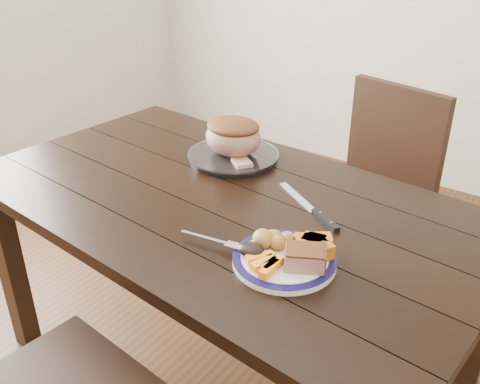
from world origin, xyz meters
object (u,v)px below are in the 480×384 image
Objects in this scene: roast_joint at (233,137)px; fork at (216,241)px; dinner_plate at (284,261)px; chair_far at (373,189)px; dining_table at (223,223)px; pork_slice at (304,258)px; serving_platter at (233,157)px; carving_knife at (318,214)px.

fork is at bearing -58.85° from roast_joint.
fork is at bearing -166.96° from dinner_plate.
dinner_plate is (0.13, -0.92, 0.23)m from chair_far.
dining_table is 0.30m from fork.
dining_table is 17.67× the size of pork_slice.
dining_table is 1.80× the size of chair_far.
chair_far is 0.64m from serving_platter.
serving_platter is at bearing 137.18° from dinner_plate.
dinner_plate is 0.26m from carving_knife.
carving_knife is (0.29, 0.07, 0.10)m from dining_table.
dining_table is 5.37× the size of serving_platter.
roast_joint is (-0.47, 0.43, 0.07)m from dinner_plate.
dining_table is at bearing -135.33° from carving_knife.
chair_far is at bearing 74.31° from dining_table.
roast_joint is at bearing 140.14° from pork_slice.
pork_slice is (0.39, -0.19, 0.13)m from dining_table.
serving_platter is at bearing -171.18° from carving_knife.
dining_table is at bearing 153.70° from pork_slice.
dining_table is 0.30m from serving_platter.
pork_slice reaches higher than carving_knife.
serving_platter is at bearing 140.14° from pork_slice.
dining_table is 0.78m from chair_far.
roast_joint is (-0.29, 0.48, 0.06)m from fork.
pork_slice is 0.24m from fork.
fork is (-0.06, -0.97, 0.25)m from chair_far.
chair_far is 4.65× the size of roast_joint.
fork is at bearing -83.69° from carving_knife.
carving_knife is at bearing 99.11° from dinner_plate.
chair_far is at bearing 97.74° from dinner_plate.
chair_far is 3.61× the size of dinner_plate.
dinner_plate reaches higher than dining_table.
dinner_plate is at bearing -49.45° from carving_knife.
pork_slice is 0.33× the size of carving_knife.
roast_joint reaches higher than carving_knife.
roast_joint reaches higher than dinner_plate.
carving_knife is at bearing 13.23° from dining_table.
fork reaches higher than dining_table.
pork_slice reaches higher than fork.
roast_joint is at bearing 112.15° from fork.
chair_far is (0.21, 0.74, -0.13)m from dining_table.
roast_joint is at bearing -90.00° from serving_platter.
carving_knife is (0.43, -0.18, -0.00)m from serving_platter.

